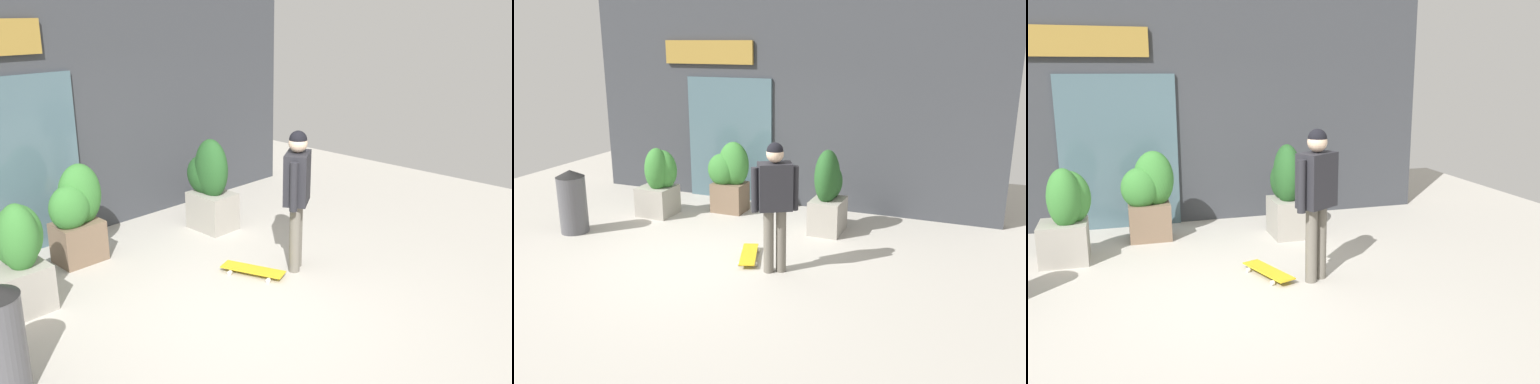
{
  "view_description": "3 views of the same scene",
  "coord_description": "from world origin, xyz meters",
  "views": [
    {
      "loc": [
        -3.84,
        -3.87,
        2.99
      ],
      "look_at": [
        0.76,
        0.49,
        0.93
      ],
      "focal_mm": 39.77,
      "sensor_mm": 36.0,
      "label": 1
    },
    {
      "loc": [
        3.37,
        -5.87,
        2.87
      ],
      "look_at": [
        0.76,
        0.49,
        0.93
      ],
      "focal_mm": 37.68,
      "sensor_mm": 36.0,
      "label": 2
    },
    {
      "loc": [
        -1.0,
        -5.32,
        2.29
      ],
      "look_at": [
        0.76,
        0.49,
        0.93
      ],
      "focal_mm": 38.3,
      "sensor_mm": 36.0,
      "label": 3
    }
  ],
  "objects": [
    {
      "name": "planter_box_mid",
      "position": [
        -0.66,
        2.13,
        0.63
      ],
      "size": [
        0.71,
        0.48,
        1.23
      ],
      "color": "brown",
      "rests_on": "ground_plane"
    },
    {
      "name": "building_facade",
      "position": [
        -0.04,
        3.01,
        1.87
      ],
      "size": [
        7.49,
        0.31,
        3.79
      ],
      "color": "#383A3F",
      "rests_on": "ground_plane"
    },
    {
      "name": "planter_box_left",
      "position": [
        -1.68,
        1.51,
        0.58
      ],
      "size": [
        0.62,
        0.56,
        1.16
      ],
      "color": "gray",
      "rests_on": "ground_plane"
    },
    {
      "name": "ground_plane",
      "position": [
        0.0,
        0.0,
        0.0
      ],
      "size": [
        12.0,
        12.0,
        0.0
      ],
      "primitive_type": "plane",
      "color": "#B2ADA3"
    },
    {
      "name": "planter_box_right",
      "position": [
        1.19,
        1.79,
        0.64
      ],
      "size": [
        0.47,
        0.74,
        1.3
      ],
      "color": "gray",
      "rests_on": "ground_plane"
    },
    {
      "name": "skateboard",
      "position": [
        0.52,
        0.31,
        0.06
      ],
      "size": [
        0.45,
        0.79,
        0.08
      ],
      "rotation": [
        0.0,
        0.0,
        1.91
      ],
      "color": "gold",
      "rests_on": "ground_plane"
    },
    {
      "name": "skateboarder",
      "position": [
        1.0,
        0.07,
        1.03
      ],
      "size": [
        0.52,
        0.44,
        1.69
      ],
      "rotation": [
        0.0,
        0.0,
        2.11
      ],
      "color": "#666056",
      "rests_on": "ground_plane"
    }
  ]
}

